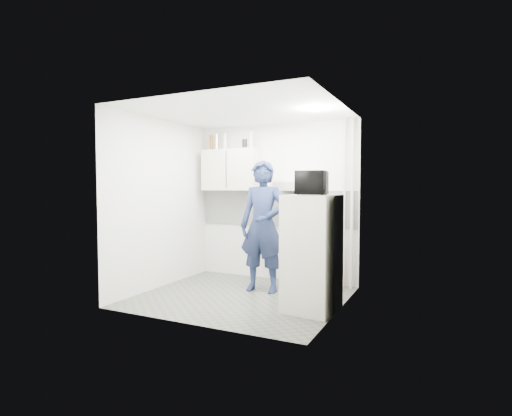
% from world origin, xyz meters
% --- Properties ---
extents(floor, '(2.80, 2.80, 0.00)m').
position_xyz_m(floor, '(0.00, 0.00, 0.00)').
color(floor, '#57594C').
rests_on(floor, ground).
extents(ceiling, '(2.80, 2.80, 0.00)m').
position_xyz_m(ceiling, '(0.00, 0.00, 2.60)').
color(ceiling, white).
rests_on(ceiling, wall_back).
extents(wall_back, '(2.80, 0.00, 2.80)m').
position_xyz_m(wall_back, '(0.00, 1.25, 1.30)').
color(wall_back, white).
rests_on(wall_back, floor).
extents(wall_left, '(0.00, 2.60, 2.60)m').
position_xyz_m(wall_left, '(-1.40, 0.00, 1.30)').
color(wall_left, white).
rests_on(wall_left, floor).
extents(wall_right, '(0.00, 2.60, 2.60)m').
position_xyz_m(wall_right, '(1.40, 0.00, 1.30)').
color(wall_right, white).
rests_on(wall_right, floor).
extents(person, '(0.74, 0.52, 1.95)m').
position_xyz_m(person, '(0.15, 0.43, 0.98)').
color(person, '#1B2545').
rests_on(person, floor).
extents(stove, '(0.52, 0.52, 0.84)m').
position_xyz_m(stove, '(0.68, 1.00, 0.42)').
color(stove, beige).
rests_on(stove, floor).
extents(fridge, '(0.66, 0.66, 1.46)m').
position_xyz_m(fridge, '(1.10, -0.18, 0.73)').
color(fridge, beige).
rests_on(fridge, floor).
extents(stove_top, '(0.50, 0.50, 0.03)m').
position_xyz_m(stove_top, '(0.68, 1.00, 0.85)').
color(stove_top, black).
rests_on(stove_top, stove).
extents(saucepan, '(0.20, 0.20, 0.11)m').
position_xyz_m(saucepan, '(0.74, 0.95, 0.92)').
color(saucepan, silver).
rests_on(saucepan, stove_top).
extents(microwave, '(0.59, 0.45, 0.29)m').
position_xyz_m(microwave, '(1.10, -0.18, 1.61)').
color(microwave, black).
rests_on(microwave, fridge).
extents(bottle_a, '(0.06, 0.06, 0.26)m').
position_xyz_m(bottle_a, '(-1.15, 1.07, 2.33)').
color(bottle_a, brown).
rests_on(bottle_a, upper_cabinet).
extents(bottle_b, '(0.07, 0.07, 0.28)m').
position_xyz_m(bottle_b, '(-1.04, 1.07, 2.34)').
color(bottle_b, silver).
rests_on(bottle_b, upper_cabinet).
extents(bottle_c, '(0.07, 0.07, 0.28)m').
position_xyz_m(bottle_c, '(-0.87, 1.07, 2.34)').
color(bottle_c, '#B2B7BC').
rests_on(bottle_c, upper_cabinet).
extents(canister_b, '(0.08, 0.08, 0.16)m').
position_xyz_m(canister_b, '(-0.49, 1.07, 2.28)').
color(canister_b, black).
rests_on(canister_b, upper_cabinet).
extents(bottle_e, '(0.07, 0.07, 0.29)m').
position_xyz_m(bottle_e, '(-0.37, 1.07, 2.34)').
color(bottle_e, '#B2B7BC').
rests_on(bottle_e, upper_cabinet).
extents(upper_cabinet, '(1.00, 0.35, 0.70)m').
position_xyz_m(upper_cabinet, '(-0.75, 1.07, 1.85)').
color(upper_cabinet, beige).
rests_on(upper_cabinet, wall_back).
extents(range_hood, '(0.60, 0.50, 0.14)m').
position_xyz_m(range_hood, '(0.45, 1.00, 1.57)').
color(range_hood, beige).
rests_on(range_hood, wall_back).
extents(backsplash, '(2.74, 0.03, 0.60)m').
position_xyz_m(backsplash, '(0.00, 1.24, 1.20)').
color(backsplash, white).
rests_on(backsplash, wall_back).
extents(pipe_a, '(0.05, 0.05, 2.60)m').
position_xyz_m(pipe_a, '(1.30, 1.17, 1.30)').
color(pipe_a, beige).
rests_on(pipe_a, floor).
extents(pipe_b, '(0.04, 0.04, 2.60)m').
position_xyz_m(pipe_b, '(1.18, 1.17, 1.30)').
color(pipe_b, beige).
rests_on(pipe_b, floor).
extents(ceiling_spot_fixture, '(0.10, 0.10, 0.02)m').
position_xyz_m(ceiling_spot_fixture, '(1.00, 0.20, 2.57)').
color(ceiling_spot_fixture, white).
rests_on(ceiling_spot_fixture, ceiling).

